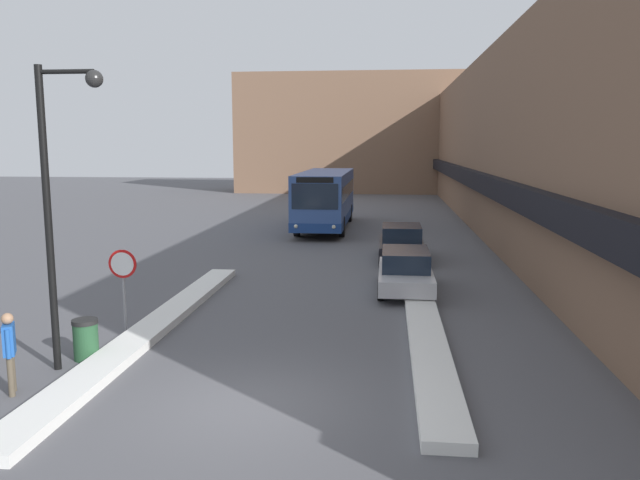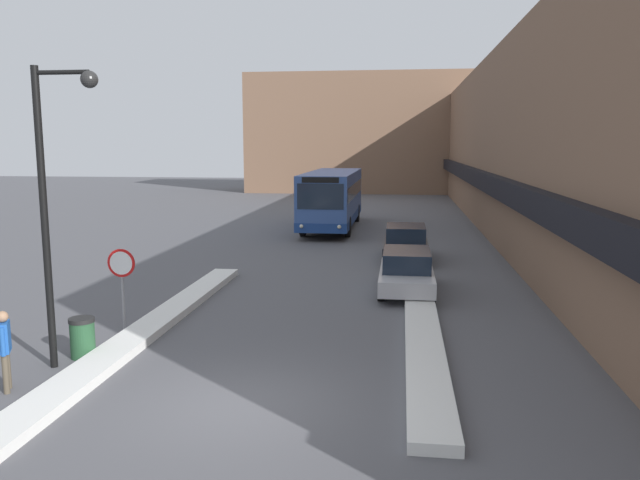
% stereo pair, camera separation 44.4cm
% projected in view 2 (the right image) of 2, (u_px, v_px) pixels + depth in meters
% --- Properties ---
extents(ground_plane, '(160.00, 160.00, 0.00)m').
position_uv_depth(ground_plane, '(240.00, 405.00, 11.89)').
color(ground_plane, '#515156').
extents(building_row_right, '(5.50, 60.00, 9.76)m').
position_uv_depth(building_row_right, '(534.00, 146.00, 33.40)').
color(building_row_right, brown).
rests_on(building_row_right, ground_plane).
extents(building_backdrop_far, '(26.00, 8.00, 12.06)m').
position_uv_depth(building_backdrop_far, '(374.00, 134.00, 65.11)').
color(building_backdrop_far, brown).
rests_on(building_backdrop_far, ground_plane).
extents(snow_bank_left, '(0.90, 14.42, 0.22)m').
position_uv_depth(snow_bank_left, '(153.00, 325.00, 16.77)').
color(snow_bank_left, silver).
rests_on(snow_bank_left, ground_plane).
extents(snow_bank_right, '(0.90, 11.14, 0.23)m').
position_uv_depth(snow_bank_right, '(424.00, 342.00, 15.35)').
color(snow_bank_right, silver).
rests_on(snow_bank_right, ground_plane).
extents(city_bus, '(2.72, 11.18, 3.35)m').
position_uv_depth(city_bus, '(332.00, 198.00, 36.71)').
color(city_bus, '#335193').
rests_on(city_bus, ground_plane).
extents(parked_car_front, '(1.81, 4.44, 1.40)m').
position_uv_depth(parked_car_front, '(407.00, 271.00, 21.03)').
color(parked_car_front, '#B7B7BC').
rests_on(parked_car_front, ground_plane).
extents(parked_car_back, '(1.91, 4.28, 1.48)m').
position_uv_depth(parked_car_back, '(406.00, 243.00, 26.83)').
color(parked_car_back, black).
rests_on(parked_car_back, ground_plane).
extents(stop_sign, '(0.76, 0.08, 2.20)m').
position_uv_depth(stop_sign, '(122.00, 271.00, 16.57)').
color(stop_sign, gray).
rests_on(stop_sign, ground_plane).
extents(street_lamp, '(1.46, 0.36, 6.56)m').
position_uv_depth(street_lamp, '(54.00, 186.00, 13.31)').
color(street_lamp, black).
rests_on(street_lamp, ground_plane).
extents(pedestrian, '(0.39, 0.49, 1.66)m').
position_uv_depth(pedestrian, '(4.00, 343.00, 12.45)').
color(pedestrian, brown).
rests_on(pedestrian, ground_plane).
extents(trash_bin, '(0.59, 0.59, 0.95)m').
position_uv_depth(trash_bin, '(82.00, 337.00, 14.51)').
color(trash_bin, '#234C2D').
rests_on(trash_bin, ground_plane).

